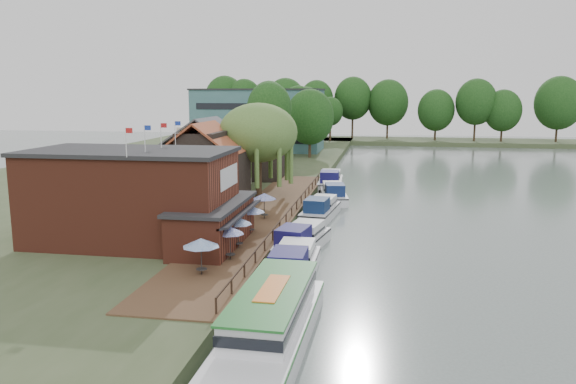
# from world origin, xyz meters

# --- Properties ---
(ground) EXTENTS (260.00, 260.00, 0.00)m
(ground) POSITION_xyz_m (0.00, 0.00, 0.00)
(ground) COLOR #54615C
(ground) RESTS_ON ground
(land_bank) EXTENTS (50.00, 140.00, 1.00)m
(land_bank) POSITION_xyz_m (-30.00, 35.00, 0.50)
(land_bank) COLOR #384728
(land_bank) RESTS_ON ground
(quay_deck) EXTENTS (6.00, 50.00, 0.10)m
(quay_deck) POSITION_xyz_m (-8.00, 10.00, 1.05)
(quay_deck) COLOR #47301E
(quay_deck) RESTS_ON land_bank
(quay_rail) EXTENTS (0.20, 49.00, 1.00)m
(quay_rail) POSITION_xyz_m (-5.30, 10.50, 1.50)
(quay_rail) COLOR black
(quay_rail) RESTS_ON land_bank
(pub) EXTENTS (20.00, 11.00, 7.30)m
(pub) POSITION_xyz_m (-14.00, -1.00, 4.65)
(pub) COLOR maroon
(pub) RESTS_ON land_bank
(hotel_block) EXTENTS (25.40, 12.40, 12.30)m
(hotel_block) POSITION_xyz_m (-22.00, 70.00, 7.15)
(hotel_block) COLOR #38666B
(hotel_block) RESTS_ON land_bank
(cottage_a) EXTENTS (8.60, 7.60, 8.50)m
(cottage_a) POSITION_xyz_m (-15.00, 14.00, 5.25)
(cottage_a) COLOR black
(cottage_a) RESTS_ON land_bank
(cottage_b) EXTENTS (9.60, 8.60, 8.50)m
(cottage_b) POSITION_xyz_m (-18.00, 24.00, 5.25)
(cottage_b) COLOR beige
(cottage_b) RESTS_ON land_bank
(cottage_c) EXTENTS (7.60, 7.60, 8.50)m
(cottage_c) POSITION_xyz_m (-14.00, 33.00, 5.25)
(cottage_c) COLOR black
(cottage_c) RESTS_ON land_bank
(willow) EXTENTS (8.60, 8.60, 10.43)m
(willow) POSITION_xyz_m (-10.50, 19.00, 6.21)
(willow) COLOR #476B2D
(willow) RESTS_ON land_bank
(umbrella_0) EXTENTS (2.38, 2.38, 2.38)m
(umbrella_0) POSITION_xyz_m (-8.11, -7.95, 2.29)
(umbrella_0) COLOR #1B4F99
(umbrella_0) RESTS_ON quay_deck
(umbrella_1) EXTENTS (1.99, 1.99, 2.38)m
(umbrella_1) POSITION_xyz_m (-7.20, -4.49, 2.29)
(umbrella_1) COLOR navy
(umbrella_1) RESTS_ON quay_deck
(umbrella_2) EXTENTS (2.10, 2.10, 2.38)m
(umbrella_2) POSITION_xyz_m (-7.39, -1.58, 2.29)
(umbrella_2) COLOR #19458E
(umbrella_2) RESTS_ON quay_deck
(umbrella_3) EXTENTS (2.43, 2.43, 2.38)m
(umbrella_3) POSITION_xyz_m (-7.51, 2.69, 2.29)
(umbrella_3) COLOR #1C3F9C
(umbrella_3) RESTS_ON quay_deck
(umbrella_4) EXTENTS (2.27, 2.27, 2.38)m
(umbrella_4) POSITION_xyz_m (-7.58, 8.42, 2.29)
(umbrella_4) COLOR navy
(umbrella_4) RESTS_ON quay_deck
(cruiser_0) EXTENTS (3.39, 10.13, 2.45)m
(cruiser_0) POSITION_xyz_m (-2.80, -4.47, 1.23)
(cruiser_0) COLOR white
(cruiser_0) RESTS_ON ground
(cruiser_1) EXTENTS (4.69, 10.07, 2.34)m
(cruiser_1) POSITION_xyz_m (-3.29, 2.31, 1.17)
(cruiser_1) COLOR silver
(cruiser_1) RESTS_ON ground
(cruiser_2) EXTENTS (4.01, 9.78, 2.29)m
(cruiser_2) POSITION_xyz_m (-3.10, 14.58, 1.15)
(cruiser_2) COLOR silver
(cruiser_2) RESTS_ON ground
(cruiser_3) EXTENTS (4.68, 9.96, 2.31)m
(cruiser_3) POSITION_xyz_m (-2.63, 23.69, 1.15)
(cruiser_3) COLOR silver
(cruiser_3) RESTS_ON ground
(cruiser_4) EXTENTS (3.87, 10.57, 2.55)m
(cruiser_4) POSITION_xyz_m (-3.88, 32.64, 1.27)
(cruiser_4) COLOR silver
(cruiser_4) RESTS_ON ground
(tour_boat) EXTENTS (4.07, 13.64, 2.96)m
(tour_boat) POSITION_xyz_m (-2.20, -15.21, 1.48)
(tour_boat) COLOR silver
(tour_boat) RESTS_ON ground
(swan) EXTENTS (0.44, 0.44, 0.44)m
(swan) POSITION_xyz_m (-1.50, -11.47, 0.22)
(swan) COLOR white
(swan) RESTS_ON ground
(bank_tree_0) EXTENTS (6.61, 6.61, 13.09)m
(bank_tree_0) POSITION_xyz_m (-13.90, 41.37, 7.54)
(bank_tree_0) COLOR #143811
(bank_tree_0) RESTS_ON land_bank
(bank_tree_1) EXTENTS (6.46, 6.46, 13.39)m
(bank_tree_1) POSITION_xyz_m (-15.56, 49.10, 7.69)
(bank_tree_1) COLOR #143811
(bank_tree_1) RESTS_ON land_bank
(bank_tree_2) EXTENTS (8.58, 8.58, 12.16)m
(bank_tree_2) POSITION_xyz_m (-10.16, 58.72, 7.08)
(bank_tree_2) COLOR #143811
(bank_tree_2) RESTS_ON land_bank
(bank_tree_3) EXTENTS (7.42, 7.42, 12.95)m
(bank_tree_3) POSITION_xyz_m (-14.89, 76.11, 7.48)
(bank_tree_3) COLOR #143811
(bank_tree_3) RESTS_ON land_bank
(bank_tree_4) EXTENTS (7.73, 7.73, 12.84)m
(bank_tree_4) POSITION_xyz_m (-14.67, 85.62, 7.42)
(bank_tree_4) COLOR #143811
(bank_tree_4) RESTS_ON land_bank
(bank_tree_5) EXTENTS (6.04, 6.04, 10.50)m
(bank_tree_5) POSITION_xyz_m (-10.05, 94.99, 6.25)
(bank_tree_5) COLOR #143811
(bank_tree_5) RESTS_ON land_bank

